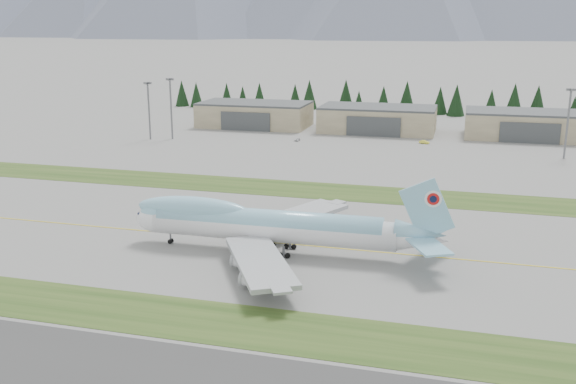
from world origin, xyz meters
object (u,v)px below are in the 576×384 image
(service_vehicle_a, at_px, (297,141))
(service_vehicle_b, at_px, (424,144))
(boeing_747_freighter, at_px, (269,225))
(hangar_right, at_px, (527,125))
(hangar_center, at_px, (378,119))
(hangar_left, at_px, (255,114))

(service_vehicle_a, bearing_deg, service_vehicle_b, 16.93)
(service_vehicle_b, bearing_deg, service_vehicle_a, 114.50)
(boeing_747_freighter, distance_m, service_vehicle_a, 127.18)
(service_vehicle_a, height_order, service_vehicle_b, service_vehicle_b)
(hangar_right, xyz_separation_m, service_vehicle_a, (-87.37, -31.16, -5.39))
(service_vehicle_a, bearing_deg, hangar_center, 57.52)
(hangar_center, bearing_deg, boeing_747_freighter, -90.47)
(service_vehicle_a, xyz_separation_m, service_vehicle_b, (48.59, 6.92, 0.00))
(hangar_left, distance_m, hangar_center, 55.00)
(hangar_center, distance_m, hangar_right, 60.00)
(service_vehicle_a, distance_m, service_vehicle_b, 49.08)
(service_vehicle_b, bearing_deg, hangar_right, -41.62)
(boeing_747_freighter, relative_size, hangar_center, 1.35)
(hangar_center, bearing_deg, service_vehicle_a, -131.30)
(hangar_right, bearing_deg, hangar_center, 180.00)
(hangar_left, height_order, hangar_right, same)
(boeing_747_freighter, height_order, hangar_right, boeing_747_freighter)
(hangar_right, bearing_deg, service_vehicle_b, -148.00)
(service_vehicle_b, bearing_deg, hangar_left, 88.75)
(boeing_747_freighter, height_order, service_vehicle_a, boeing_747_freighter)
(hangar_center, bearing_deg, service_vehicle_b, -48.79)
(service_vehicle_a, bearing_deg, boeing_747_freighter, -69.34)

